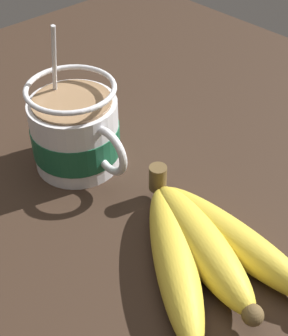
# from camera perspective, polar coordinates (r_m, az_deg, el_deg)

# --- Properties ---
(table) EXTENTS (1.00, 1.00, 0.03)m
(table) POSITION_cam_1_polar(r_m,az_deg,el_deg) (0.54, -3.11, -4.90)
(table) COLOR #332319
(table) RESTS_ON ground
(coffee_mug) EXTENTS (0.14, 0.11, 0.17)m
(coffee_mug) POSITION_cam_1_polar(r_m,az_deg,el_deg) (0.56, -8.29, 4.31)
(coffee_mug) COLOR silver
(coffee_mug) RESTS_ON table
(banana_bunch) EXTENTS (0.22, 0.15, 0.04)m
(banana_bunch) POSITION_cam_1_polar(r_m,az_deg,el_deg) (0.46, 7.20, -9.59)
(banana_bunch) COLOR brown
(banana_bunch) RESTS_ON table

